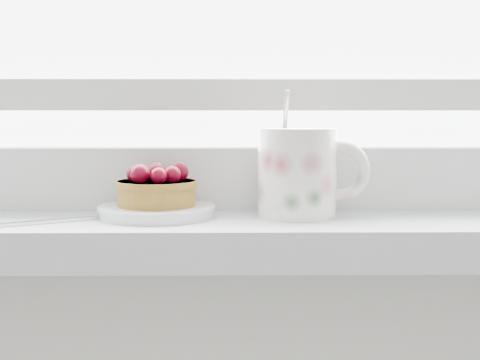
{
  "coord_description": "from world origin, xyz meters",
  "views": [
    {
      "loc": [
        0.01,
        1.2,
        1.05
      ],
      "look_at": [
        0.01,
        1.88,
        0.98
      ],
      "focal_mm": 50.0,
      "sensor_mm": 36.0,
      "label": 1
    }
  ],
  "objects_px": {
    "saucer": "(157,211)",
    "floral_mug": "(300,171)",
    "raspberry_tart": "(157,187)",
    "fork": "(76,219)"
  },
  "relations": [
    {
      "from": "saucer",
      "to": "fork",
      "type": "relative_size",
      "value": 0.73
    },
    {
      "from": "raspberry_tart",
      "to": "floral_mug",
      "type": "distance_m",
      "value": 0.15
    },
    {
      "from": "raspberry_tart",
      "to": "fork",
      "type": "distance_m",
      "value": 0.09
    },
    {
      "from": "raspberry_tart",
      "to": "floral_mug",
      "type": "xyz_separation_m",
      "value": [
        0.15,
        0.0,
        0.02
      ]
    },
    {
      "from": "floral_mug",
      "to": "fork",
      "type": "xyz_separation_m",
      "value": [
        -0.23,
        -0.02,
        -0.05
      ]
    },
    {
      "from": "fork",
      "to": "raspberry_tart",
      "type": "bearing_deg",
      "value": 16.61
    },
    {
      "from": "saucer",
      "to": "floral_mug",
      "type": "distance_m",
      "value": 0.16
    },
    {
      "from": "raspberry_tart",
      "to": "fork",
      "type": "bearing_deg",
      "value": -163.39
    },
    {
      "from": "raspberry_tart",
      "to": "fork",
      "type": "xyz_separation_m",
      "value": [
        -0.08,
        -0.02,
        -0.03
      ]
    },
    {
      "from": "saucer",
      "to": "floral_mug",
      "type": "xyz_separation_m",
      "value": [
        0.15,
        0.0,
        0.04
      ]
    }
  ]
}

